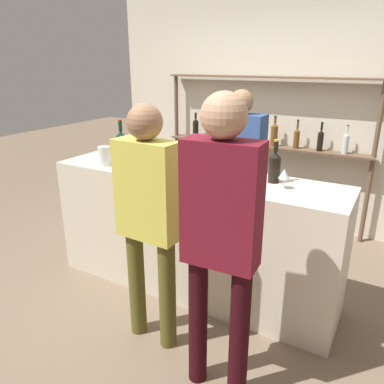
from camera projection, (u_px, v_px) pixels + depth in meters
name	position (u px, v px, depth m)	size (l,w,h in m)	color
ground_plane	(192.00, 286.00, 3.40)	(16.00, 16.00, 0.00)	#7A6651
bar_counter	(192.00, 233.00, 3.23)	(2.50, 0.60, 1.07)	beige
back_wall	(270.00, 108.00, 4.50)	(4.10, 0.12, 2.80)	beige
back_shelf	(263.00, 128.00, 4.43)	(2.48, 0.18, 1.78)	brown
counter_bottle_0	(153.00, 157.00, 3.03)	(0.09, 0.09, 0.34)	silver
counter_bottle_1	(229.00, 162.00, 2.85)	(0.08, 0.08, 0.36)	brown
counter_bottle_2	(136.00, 149.00, 3.29)	(0.07, 0.07, 0.35)	#0F1956
counter_bottle_3	(155.00, 150.00, 3.28)	(0.07, 0.07, 0.34)	silver
counter_bottle_4	(275.00, 166.00, 2.79)	(0.09, 0.09, 0.33)	black
counter_bottle_5	(121.00, 144.00, 3.47)	(0.09, 0.09, 0.36)	black
wine_glass	(284.00, 174.00, 2.66)	(0.08, 0.08, 0.15)	silver
ice_bucket	(187.00, 161.00, 3.00)	(0.22, 0.22, 0.21)	black
cork_jar	(105.00, 156.00, 3.26)	(0.11, 0.11, 0.17)	silver
customer_right	(221.00, 229.00, 2.02)	(0.43, 0.24, 1.81)	black
customer_center	(148.00, 211.00, 2.45)	(0.43, 0.22, 1.70)	brown
server_behind_counter	(239.00, 164.00, 3.65)	(0.48, 0.23, 1.69)	#121C33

